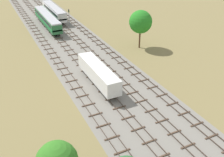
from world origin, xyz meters
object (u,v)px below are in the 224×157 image
freight_boxcar_left_nearest (98,73)px  passenger_coach_left_near (47,19)px  diesel_railcar_centre_left_mid (54,11)px  signal_post_nearest (69,15)px

freight_boxcar_left_nearest → passenger_coach_left_near: (-0.01, 38.68, 0.16)m
freight_boxcar_left_nearest → diesel_railcar_centre_left_mid: bearing=84.8°
signal_post_nearest → freight_boxcar_left_nearest: bearing=-99.8°
freight_boxcar_left_nearest → signal_post_nearest: 37.78m
freight_boxcar_left_nearest → passenger_coach_left_near: passenger_coach_left_near is taller
freight_boxcar_left_nearest → diesel_railcar_centre_left_mid: (4.28, 47.12, 0.15)m
passenger_coach_left_near → diesel_railcar_centre_left_mid: bearing=63.1°
diesel_railcar_centre_left_mid → freight_boxcar_left_nearest: bearing=-95.2°
freight_boxcar_left_nearest → signal_post_nearest: bearing=80.2°
passenger_coach_left_near → diesel_railcar_centre_left_mid: size_ratio=1.07×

